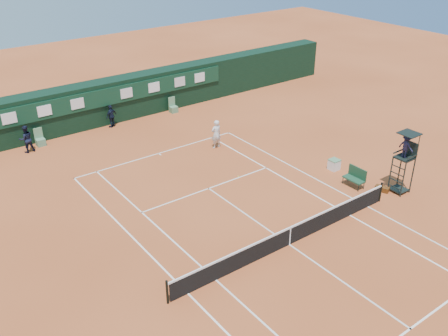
# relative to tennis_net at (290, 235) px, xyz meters

# --- Properties ---
(ground) EXTENTS (90.00, 90.00, 0.00)m
(ground) POSITION_rel_tennis_net_xyz_m (0.00, 0.00, -0.51)
(ground) COLOR #BD582C
(ground) RESTS_ON ground
(court_lines) EXTENTS (11.05, 23.85, 0.01)m
(court_lines) POSITION_rel_tennis_net_xyz_m (0.00, 0.00, -0.50)
(court_lines) COLOR silver
(court_lines) RESTS_ON ground
(tennis_net) EXTENTS (12.90, 0.10, 1.10)m
(tennis_net) POSITION_rel_tennis_net_xyz_m (0.00, 0.00, 0.00)
(tennis_net) COLOR black
(tennis_net) RESTS_ON ground
(back_wall) EXTENTS (40.00, 1.65, 3.00)m
(back_wall) POSITION_rel_tennis_net_xyz_m (0.00, 18.74, 1.00)
(back_wall) COLOR black
(back_wall) RESTS_ON ground
(linesman_chair_left) EXTENTS (0.55, 0.50, 1.15)m
(linesman_chair_left) POSITION_rel_tennis_net_xyz_m (-5.50, 17.48, -0.19)
(linesman_chair_left) COLOR #598965
(linesman_chair_left) RESTS_ON ground
(linesman_chair_right) EXTENTS (0.55, 0.50, 1.15)m
(linesman_chair_right) POSITION_rel_tennis_net_xyz_m (4.50, 17.48, -0.19)
(linesman_chair_right) COLOR #58875F
(linesman_chair_right) RESTS_ON ground
(umpire_chair) EXTENTS (0.96, 0.95, 3.42)m
(umpire_chair) POSITION_rel_tennis_net_xyz_m (8.05, 0.03, 1.95)
(umpire_chair) COLOR black
(umpire_chair) RESTS_ON ground
(player_bench) EXTENTS (0.56, 1.20, 1.10)m
(player_bench) POSITION_rel_tennis_net_xyz_m (6.63, 1.87, 0.09)
(player_bench) COLOR #1B442D
(player_bench) RESTS_ON ground
(tennis_bag) EXTENTS (0.53, 0.79, 0.27)m
(tennis_bag) POSITION_rel_tennis_net_xyz_m (7.38, 0.59, -0.37)
(tennis_bag) COLOR black
(tennis_bag) RESTS_ON ground
(cooler) EXTENTS (0.57, 0.57, 0.65)m
(cooler) POSITION_rel_tennis_net_xyz_m (7.19, 3.89, -0.18)
(cooler) COLOR white
(cooler) RESTS_ON ground
(tennis_ball) EXTENTS (0.07, 0.07, 0.07)m
(tennis_ball) POSITION_rel_tennis_net_xyz_m (2.12, 6.49, -0.47)
(tennis_ball) COLOR #D7E535
(tennis_ball) RESTS_ON ground
(player) EXTENTS (0.70, 0.47, 1.88)m
(player) POSITION_rel_tennis_net_xyz_m (3.41, 10.44, 0.43)
(player) COLOR silver
(player) RESTS_ON ground
(ball_kid_left) EXTENTS (0.87, 0.68, 1.77)m
(ball_kid_left) POSITION_rel_tennis_net_xyz_m (-6.46, 16.97, 0.38)
(ball_kid_left) COLOR black
(ball_kid_left) RESTS_ON ground
(ball_kid_right) EXTENTS (1.02, 0.73, 1.61)m
(ball_kid_right) POSITION_rel_tennis_net_xyz_m (-0.43, 17.58, 0.30)
(ball_kid_right) COLOR black
(ball_kid_right) RESTS_ON ground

